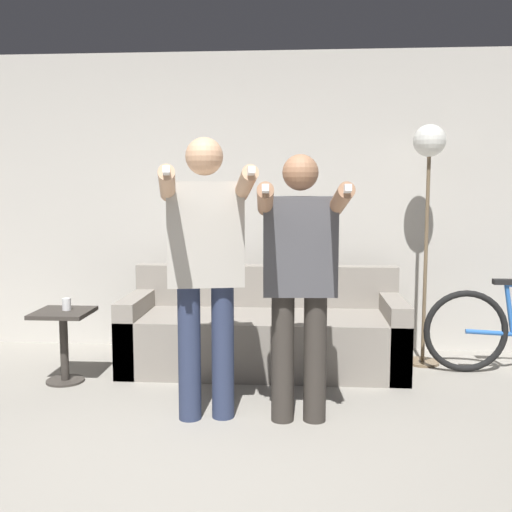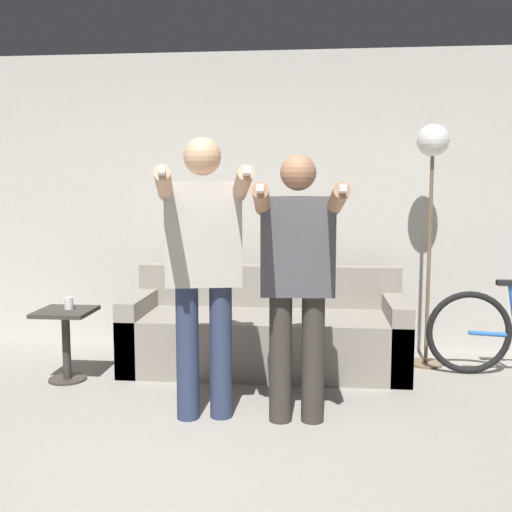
{
  "view_description": "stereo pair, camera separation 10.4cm",
  "coord_description": "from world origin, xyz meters",
  "views": [
    {
      "loc": [
        0.63,
        -2.47,
        1.44
      ],
      "look_at": [
        0.33,
        1.63,
        0.96
      ],
      "focal_mm": 42.0,
      "sensor_mm": 36.0,
      "label": 1
    },
    {
      "loc": [
        0.73,
        -2.46,
        1.44
      ],
      "look_at": [
        0.33,
        1.63,
        0.96
      ],
      "focal_mm": 42.0,
      "sensor_mm": 36.0,
      "label": 2
    }
  ],
  "objects": [
    {
      "name": "ground_plane",
      "position": [
        0.0,
        0.0,
        0.0
      ],
      "size": [
        16.0,
        16.0,
        0.0
      ],
      "primitive_type": "plane",
      "color": "gray"
    },
    {
      "name": "person_left",
      "position": [
        0.06,
        1.09,
        1.02
      ],
      "size": [
        0.62,
        0.74,
        1.73
      ],
      "rotation": [
        0.0,
        0.0,
        0.21
      ],
      "color": "#2D3856",
      "rests_on": "ground_plane"
    },
    {
      "name": "wall_back",
      "position": [
        0.0,
        2.82,
        1.3
      ],
      "size": [
        10.0,
        0.05,
        2.6
      ],
      "color": "beige",
      "rests_on": "ground_plane"
    },
    {
      "name": "couch",
      "position": [
        0.34,
        2.19,
        0.27
      ],
      "size": [
        2.19,
        0.81,
        0.78
      ],
      "color": "gray",
      "rests_on": "ground_plane"
    },
    {
      "name": "cup",
      "position": [
        -1.08,
        1.74,
        0.58
      ],
      "size": [
        0.06,
        0.06,
        0.09
      ],
      "color": "white",
      "rests_on": "side_table"
    },
    {
      "name": "floor_lamp",
      "position": [
        1.64,
        2.39,
        1.59
      ],
      "size": [
        0.27,
        0.27,
        1.93
      ],
      "color": "#756047",
      "rests_on": "ground_plane"
    },
    {
      "name": "side_table",
      "position": [
        -1.1,
        1.72,
        0.38
      ],
      "size": [
        0.4,
        0.4,
        0.54
      ],
      "color": "#38332D",
      "rests_on": "ground_plane"
    },
    {
      "name": "cat",
      "position": [
        0.61,
        2.49,
        0.88
      ],
      "size": [
        0.47,
        0.12,
        0.2
      ],
      "color": "#3D3833",
      "rests_on": "couch"
    },
    {
      "name": "person_right",
      "position": [
        0.63,
        1.09,
        0.95
      ],
      "size": [
        0.54,
        0.69,
        1.63
      ],
      "rotation": [
        0.0,
        0.0,
        0.06
      ],
      "color": "#38332D",
      "rests_on": "ground_plane"
    }
  ]
}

